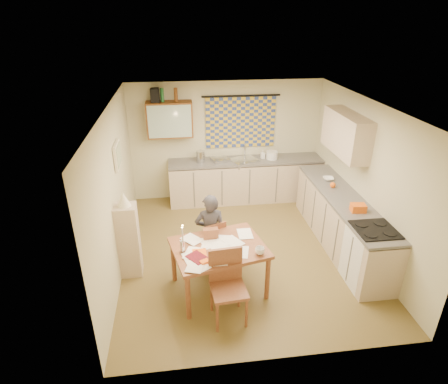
{
  "coord_description": "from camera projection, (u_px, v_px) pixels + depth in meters",
  "views": [
    {
      "loc": [
        -1.03,
        -5.29,
        3.72
      ],
      "look_at": [
        -0.31,
        0.2,
        1.05
      ],
      "focal_mm": 30.0,
      "sensor_mm": 36.0,
      "label": 1
    }
  ],
  "objects": [
    {
      "name": "papers",
      "position": [
        214.0,
        249.0,
        5.18
      ],
      "size": [
        1.07,
        1.02,
        0.02
      ],
      "rotation": [
        0.0,
        0.0,
        0.22
      ],
      "color": "white",
      "rests_on": "dining_table"
    },
    {
      "name": "chair_far",
      "position": [
        211.0,
        251.0,
        5.99
      ],
      "size": [
        0.5,
        0.5,
        0.84
      ],
      "rotation": [
        0.0,
        0.0,
        3.56
      ],
      "color": "brown",
      "rests_on": "floor"
    },
    {
      "name": "mug",
      "position": [
        260.0,
        251.0,
        5.06
      ],
      "size": [
        0.24,
        0.24,
        0.1
      ],
      "primitive_type": "imported",
      "rotation": [
        0.0,
        0.0,
        0.54
      ],
      "color": "white",
      "rests_on": "dining_table"
    },
    {
      "name": "speaker",
      "position": [
        155.0,
        95.0,
        7.16
      ],
      "size": [
        0.17,
        0.21,
        0.26
      ],
      "primitive_type": "cube",
      "rotation": [
        0.0,
        0.0,
        -0.05
      ],
      "color": "black",
      "rests_on": "wall_cabinet"
    },
    {
      "name": "book",
      "position": [
        193.0,
        255.0,
        5.04
      ],
      "size": [
        0.19,
        0.26,
        0.02
      ],
      "primitive_type": "imported",
      "rotation": [
        0.0,
        0.0,
        -0.0
      ],
      "color": "orange",
      "rests_on": "dining_table"
    },
    {
      "name": "orange_bag",
      "position": [
        358.0,
        208.0,
        5.79
      ],
      "size": [
        0.24,
        0.18,
        0.12
      ],
      "primitive_type": "cube",
      "rotation": [
        0.0,
        0.0,
        -0.12
      ],
      "color": "orange",
      "rests_on": "counter_right"
    },
    {
      "name": "counter_back",
      "position": [
        247.0,
        180.0,
        8.05
      ],
      "size": [
        3.3,
        0.62,
        0.92
      ],
      "color": "tan",
      "rests_on": "floor"
    },
    {
      "name": "dining_table",
      "position": [
        219.0,
        268.0,
        5.41
      ],
      "size": [
        1.45,
        1.21,
        0.75
      ],
      "rotation": [
        0.0,
        0.0,
        0.22
      ],
      "color": "brown",
      "rests_on": "floor"
    },
    {
      "name": "upper_cabinet_right",
      "position": [
        346.0,
        134.0,
        6.36
      ],
      "size": [
        0.34,
        1.3,
        0.7
      ],
      "primitive_type": "cube",
      "color": "tan",
      "rests_on": "wall_right"
    },
    {
      "name": "chair_near",
      "position": [
        228.0,
        300.0,
        4.92
      ],
      "size": [
        0.48,
        0.48,
        0.99
      ],
      "rotation": [
        0.0,
        0.0,
        0.09
      ],
      "color": "brown",
      "rests_on": "floor"
    },
    {
      "name": "dish_rack",
      "position": [
        220.0,
        160.0,
        7.77
      ],
      "size": [
        0.43,
        0.4,
        0.06
      ],
      "primitive_type": "cube",
      "rotation": [
        0.0,
        0.0,
        0.32
      ],
      "color": "silver",
      "rests_on": "counter_back"
    },
    {
      "name": "orange_box",
      "position": [
        205.0,
        262.0,
        4.89
      ],
      "size": [
        0.14,
        0.13,
        0.04
      ],
      "primitive_type": "cube",
      "rotation": [
        0.0,
        0.0,
        0.5
      ],
      "color": "orange",
      "rests_on": "dining_table"
    },
    {
      "name": "wall_back",
      "position": [
        226.0,
        141.0,
        7.93
      ],
      "size": [
        4.0,
        0.02,
        2.5
      ],
      "primitive_type": "cube",
      "color": "beige",
      "rests_on": "floor"
    },
    {
      "name": "candle_flame",
      "position": [
        183.0,
        226.0,
        4.96
      ],
      "size": [
        0.02,
        0.02,
        0.02
      ],
      "primitive_type": "sphere",
      "color": "#FFCC66",
      "rests_on": "dining_table"
    },
    {
      "name": "counter_right",
      "position": [
        341.0,
        222.0,
        6.46
      ],
      "size": [
        0.62,
        2.95,
        0.92
      ],
      "color": "tan",
      "rests_on": "floor"
    },
    {
      "name": "curtain_rod",
      "position": [
        241.0,
        96.0,
        7.5
      ],
      "size": [
        1.6,
        0.04,
        0.04
      ],
      "primitive_type": "cylinder",
      "rotation": [
        0.0,
        1.57,
        0.0
      ],
      "color": "black",
      "rests_on": "wall_back"
    },
    {
      "name": "lampshade",
      "position": [
        123.0,
        199.0,
        5.35
      ],
      "size": [
        0.2,
        0.2,
        0.22
      ],
      "primitive_type": "cone",
      "color": "beige",
      "rests_on": "shelf_stand"
    },
    {
      "name": "soap_bottle",
      "position": [
        263.0,
        154.0,
        7.89
      ],
      "size": [
        0.1,
        0.1,
        0.18
      ],
      "primitive_type": "imported",
      "rotation": [
        0.0,
        0.0,
        0.13
      ],
      "color": "white",
      "rests_on": "counter_back"
    },
    {
      "name": "kettle",
      "position": [
        201.0,
        156.0,
        7.68
      ],
      "size": [
        0.21,
        0.21,
        0.24
      ],
      "primitive_type": "cylinder",
      "rotation": [
        0.0,
        0.0,
        0.18
      ],
      "color": "silver",
      "rests_on": "counter_back"
    },
    {
      "name": "wall_cabinet_glass",
      "position": [
        170.0,
        122.0,
        7.25
      ],
      "size": [
        0.84,
        0.02,
        0.64
      ],
      "primitive_type": "cube",
      "color": "#99B2A5",
      "rests_on": "wall_back"
    },
    {
      "name": "shelf_stand",
      "position": [
        129.0,
        241.0,
        5.66
      ],
      "size": [
        0.32,
        0.3,
        1.19
      ],
      "primitive_type": "cube",
      "color": "tan",
      "rests_on": "floor"
    },
    {
      "name": "bottle_brown",
      "position": [
        176.0,
        95.0,
        7.21
      ],
      "size": [
        0.09,
        0.09,
        0.26
      ],
      "primitive_type": "cylinder",
      "rotation": [
        0.0,
        0.0,
        0.26
      ],
      "color": "#582E0F",
      "rests_on": "wall_cabinet"
    },
    {
      "name": "sink",
      "position": [
        244.0,
        162.0,
        7.86
      ],
      "size": [
        0.68,
        0.62,
        0.1
      ],
      "primitive_type": "cube",
      "rotation": [
        0.0,
        0.0,
        0.38
      ],
      "color": "silver",
      "rests_on": "counter_back"
    },
    {
      "name": "framed_print",
      "position": [
        117.0,
        155.0,
        5.85
      ],
      "size": [
        0.04,
        0.5,
        0.4
      ],
      "primitive_type": "cube",
      "color": "beige",
      "rests_on": "wall_left"
    },
    {
      "name": "mixing_bowl",
      "position": [
        272.0,
        155.0,
        7.87
      ],
      "size": [
        0.26,
        0.26,
        0.16
      ],
      "primitive_type": "cylinder",
      "rotation": [
        0.0,
        0.0,
        -0.09
      ],
      "color": "white",
      "rests_on": "counter_back"
    },
    {
      "name": "window_blind",
      "position": [
        241.0,
        122.0,
        7.76
      ],
      "size": [
        1.45,
        0.03,
        1.05
      ],
      "primitive_type": "cube",
      "color": "navy",
      "rests_on": "wall_back"
    },
    {
      "name": "letter_rack",
      "position": [
        211.0,
        234.0,
        5.4
      ],
      "size": [
        0.22,
        0.11,
        0.16
      ],
      "primitive_type": "cube",
      "rotation": [
        0.0,
        0.0,
        0.05
      ],
      "color": "brown",
      "rests_on": "dining_table"
    },
    {
      "name": "wall_cabinet",
      "position": [
        170.0,
        119.0,
        7.4
      ],
      "size": [
        0.9,
        0.34,
        0.7
      ],
      "primitive_type": "cube",
      "color": "#582E0F",
      "rests_on": "wall_back"
    },
    {
      "name": "stove",
      "position": [
        370.0,
        256.0,
        5.52
      ],
      "size": [
        0.6,
        0.6,
        0.94
      ],
      "color": "white",
      "rests_on": "floor"
    },
    {
      "name": "bottle_green",
      "position": [
        162.0,
        95.0,
        7.18
      ],
      "size": [
        0.08,
        0.08,
        0.26
      ],
      "primitive_type": "cylinder",
      "rotation": [
        0.0,
        0.0,
        0.16
      ],
      "color": "#195926",
      "rests_on": "wall_cabinet"
    },
    {
      "name": "eyeglasses",
      "position": [
        238.0,
        257.0,
        5.02
      ],
      "size": [
        0.13,
        0.1,
        0.02
      ],
      "primitive_type": "cube",
      "rotation": [
        0.0,
        0.0,
        0.51
      ],
      "color": "black",
      "rests_on": "dining_table"
    },
    {
      "name": "bowl",
      "position": [
        328.0,
        179.0,
        6.89
      ],
      "size": [
        0.24,
        0.24,
        0.05
      ],
      "primitive_type": "imported",
      "rotation": [
        0.0,
        0.0,
        -0.12
      ],
      "color": "white",
      "rests_on": "counter_right"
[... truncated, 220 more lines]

